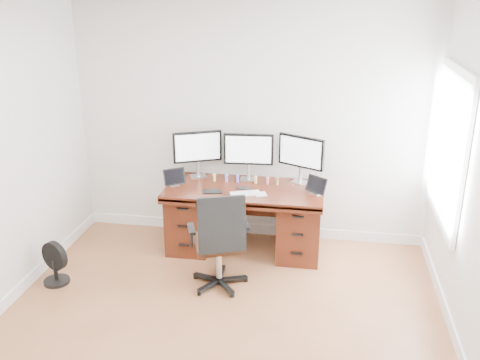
% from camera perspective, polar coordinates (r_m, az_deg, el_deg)
% --- Properties ---
extents(ground, '(4.50, 4.50, 0.00)m').
position_cam_1_polar(ground, '(4.59, -3.24, -17.81)').
color(ground, '#935C38').
rests_on(ground, ground).
extents(back_wall, '(4.00, 0.10, 2.70)m').
position_cam_1_polar(back_wall, '(6.01, 1.18, 6.03)').
color(back_wall, silver).
rests_on(back_wall, ground).
extents(desk, '(1.70, 0.80, 0.75)m').
position_cam_1_polar(desk, '(5.93, 0.53, -3.88)').
color(desk, '#471A0E').
rests_on(desk, ground).
extents(office_chair, '(0.70, 0.70, 1.02)m').
position_cam_1_polar(office_chair, '(5.24, -2.20, -8.18)').
color(office_chair, black).
rests_on(office_chair, ground).
extents(floor_fan, '(0.30, 0.26, 0.44)m').
position_cam_1_polar(floor_fan, '(5.67, -19.18, -8.43)').
color(floor_fan, black).
rests_on(floor_fan, ground).
extents(monitor_left, '(0.51, 0.26, 0.53)m').
position_cam_1_polar(monitor_left, '(6.02, -4.56, 3.38)').
color(monitor_left, silver).
rests_on(monitor_left, desk).
extents(monitor_center, '(0.55, 0.15, 0.53)m').
position_cam_1_polar(monitor_center, '(5.91, 0.91, 3.12)').
color(monitor_center, silver).
rests_on(monitor_center, desk).
extents(monitor_right, '(0.51, 0.28, 0.53)m').
position_cam_1_polar(monitor_right, '(5.86, 6.53, 2.83)').
color(monitor_right, silver).
rests_on(monitor_right, desk).
extents(tablet_left, '(0.24, 0.19, 0.19)m').
position_cam_1_polar(tablet_left, '(5.85, -7.02, 0.21)').
color(tablet_left, silver).
rests_on(tablet_left, desk).
extents(tablet_right, '(0.23, 0.20, 0.19)m').
position_cam_1_polar(tablet_right, '(5.63, 8.13, -0.67)').
color(tablet_right, silver).
rests_on(tablet_right, desk).
extents(keyboard, '(0.34, 0.23, 0.01)m').
position_cam_1_polar(keyboard, '(5.59, 0.56, -1.46)').
color(keyboard, white).
rests_on(keyboard, desk).
extents(trackpad, '(0.15, 0.15, 0.01)m').
position_cam_1_polar(trackpad, '(5.59, 2.21, -1.51)').
color(trackpad, silver).
rests_on(trackpad, desk).
extents(drawing_tablet, '(0.22, 0.16, 0.01)m').
position_cam_1_polar(drawing_tablet, '(5.66, -2.97, -1.23)').
color(drawing_tablet, black).
rests_on(drawing_tablet, desk).
extents(phone, '(0.16, 0.10, 0.01)m').
position_cam_1_polar(phone, '(5.74, 0.43, -0.90)').
color(phone, black).
rests_on(phone, desk).
extents(figurine_yellow, '(0.04, 0.04, 0.09)m').
position_cam_1_polar(figurine_yellow, '(5.95, -2.75, 0.34)').
color(figurine_yellow, '#D2C560').
rests_on(figurine_yellow, desk).
extents(figurine_blue, '(0.04, 0.04, 0.09)m').
position_cam_1_polar(figurine_blue, '(5.93, -1.44, 0.26)').
color(figurine_blue, '#6377DB').
rests_on(figurine_blue, desk).
extents(figurine_purple, '(0.04, 0.04, 0.09)m').
position_cam_1_polar(figurine_purple, '(5.90, -0.26, 0.19)').
color(figurine_purple, '#7F5BD5').
rests_on(figurine_purple, desk).
extents(figurine_orange, '(0.04, 0.04, 0.09)m').
position_cam_1_polar(figurine_orange, '(5.88, 1.69, 0.08)').
color(figurine_orange, '#F6B85D').
rests_on(figurine_orange, desk).
extents(figurine_pink, '(0.04, 0.04, 0.09)m').
position_cam_1_polar(figurine_pink, '(5.86, 2.97, 0.01)').
color(figurine_pink, '#E96281').
rests_on(figurine_pink, desk).
extents(figurine_brown, '(0.04, 0.04, 0.09)m').
position_cam_1_polar(figurine_brown, '(5.85, 3.97, -0.05)').
color(figurine_brown, brown).
rests_on(figurine_brown, desk).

